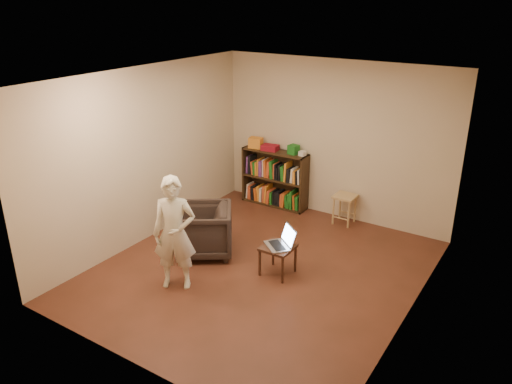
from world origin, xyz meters
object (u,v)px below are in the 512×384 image
Objects in this scene: side_table at (278,251)px; person at (175,233)px; bookshelf at (275,181)px; stool at (345,201)px; armchair at (204,230)px; laptop at (282,242)px.

side_table is 1.40m from person.
bookshelf reaches higher than stool.
bookshelf is 2.38m from side_table.
armchair is 0.53× the size of person.
person reaches higher than bookshelf.
laptop is at bearing 15.53° from person.
bookshelf is at bearing 146.58° from armchair.
person is at bearing -19.25° from armchair.
stool is at bearing 112.51° from armchair.
person reaches higher than armchair.
person reaches higher than laptop.
side_table is 0.83× the size of laptop.
side_table is at bearing 58.65° from armchair.
person is at bearing -134.97° from side_table.
laptop is (1.28, -1.99, 0.03)m from bookshelf.
laptop is at bearing -57.24° from bookshelf.
bookshelf is 1.36m from stool.
armchair reaches higher than laptop.
stool is at bearing 40.50° from person.
side_table is at bearing -93.16° from stool.
laptop is (-0.08, -1.93, 0.08)m from stool.
bookshelf is 3.01m from person.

